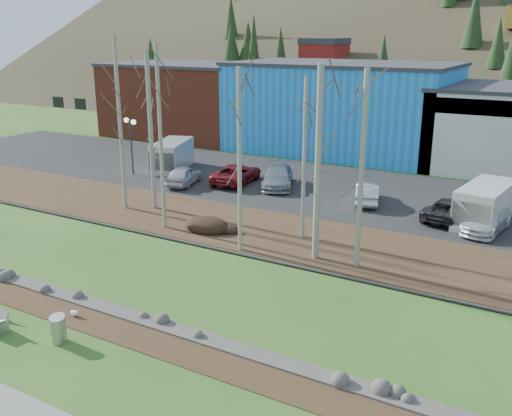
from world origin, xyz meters
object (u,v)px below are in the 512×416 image
Objects in this scene: car_0 at (184,175)px; car_3 at (367,193)px; car_1 at (236,173)px; van_grey at (171,156)px; seagull at (74,313)px; street_lamp at (131,131)px; car_2 at (278,177)px; van_white at (484,205)px; litter_bin at (59,330)px; car_5 at (487,220)px; car_4 at (450,209)px.

car_0 reaches higher than car_3.
car_1 reaches higher than car_3.
seagull is at bearing -80.17° from van_grey.
car_2 is (11.75, 2.37, -2.73)m from street_lamp.
van_white is at bearing 25.58° from street_lamp.
car_3 reaches higher than seagull.
car_3 is at bearing 29.06° from street_lamp.
car_2 reaches higher than car_3.
van_white is (17.63, -1.07, 0.46)m from car_1.
street_lamp is at bearing 167.80° from car_2.
litter_bin is 0.21× the size of car_5.
car_3 reaches higher than car_5.
street_lamp is at bearing -13.42° from car_3.
car_2 is at bearing 97.84° from litter_bin.
car_4 is at bearing 168.75° from car_1.
litter_bin is at bearing 100.42° from car_0.
seagull is at bearing -29.95° from street_lamp.
van_grey is (-17.18, 1.19, 0.47)m from car_3.
car_3 is 0.90× the size of car_5.
car_5 reaches higher than car_4.
car_5 is (14.81, -2.70, -0.08)m from car_2.
litter_bin is at bearing -30.32° from street_lamp.
car_2 is (6.31, 2.91, 0.04)m from car_0.
van_white is at bearing -30.06° from car_2.
litter_bin is 24.29m from van_white.
car_0 is 20.78m from van_white.
seagull is at bearing -115.26° from car_5.
street_lamp is 0.94× the size of car_4.
car_0 is 0.80× the size of car_1.
litter_bin is 22.37m from car_0.
street_lamp is 19.06m from car_3.
street_lamp is 0.97× the size of car_5.
car_1 is at bearing 105.81° from litter_bin.
car_1 is 7.03m from van_grey.
van_white reaches higher than car_3.
car_3 is at bearing 80.31° from litter_bin.
van_white is (11.23, 21.53, 0.83)m from litter_bin.
car_2 is (3.21, 0.57, 0.03)m from car_1.
car_5 reaches higher than seagull.
seagull is 22.42m from car_4.
van_white reaches higher than car_2.
street_lamp reaches higher than car_1.
van_white reaches higher than litter_bin.
car_3 is at bearing 174.15° from car_5.
van_grey reaches higher than litter_bin.
car_1 is 0.90× the size of van_grey.
street_lamp is 1.07× the size of car_3.
car_1 reaches higher than litter_bin.
car_2 is 15.05m from car_5.
car_3 is at bearing 179.91° from van_white.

